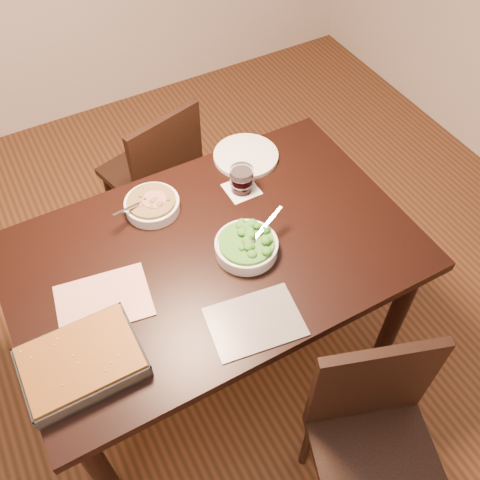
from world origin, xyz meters
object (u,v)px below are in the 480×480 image
at_px(baking_dish, 82,362).
at_px(wine_tumbler, 242,179).
at_px(stew_bowl, 152,204).
at_px(chair_far, 157,170).
at_px(broccoli_bowl, 246,246).
at_px(chair_near, 374,434).
at_px(dinner_plate, 246,156).
at_px(table, 214,266).

xyz_separation_m(baking_dish, wine_tumbler, (0.76, 0.42, 0.03)).
height_order(baking_dish, wine_tumbler, wine_tumbler).
height_order(stew_bowl, chair_far, stew_bowl).
bearing_deg(stew_bowl, broccoli_bowl, -58.56).
bearing_deg(broccoli_bowl, wine_tumbler, 64.26).
xyz_separation_m(broccoli_bowl, chair_near, (0.10, -0.67, -0.31)).
bearing_deg(broccoli_bowl, chair_near, -81.40).
distance_m(broccoli_bowl, chair_far, 0.89).
relative_size(stew_bowl, chair_near, 0.26).
relative_size(wine_tumbler, dinner_plate, 0.38).
height_order(baking_dish, chair_far, same).
distance_m(stew_bowl, chair_near, 1.10).
bearing_deg(baking_dish, wine_tumbler, 28.67).
bearing_deg(chair_near, chair_far, 113.14).
bearing_deg(broccoli_bowl, stew_bowl, 121.44).
height_order(table, dinner_plate, dinner_plate).
bearing_deg(stew_bowl, chair_near, -72.98).
bearing_deg(baking_dish, chair_far, 57.89).
bearing_deg(broccoli_bowl, dinner_plate, 61.01).
relative_size(broccoli_bowl, chair_near, 0.29).
height_order(stew_bowl, wine_tumbler, wine_tumbler).
height_order(table, wine_tumbler, wine_tumbler).
relative_size(wine_tumbler, chair_far, 0.12).
distance_m(wine_tumbler, chair_near, 1.00).
distance_m(wine_tumbler, dinner_plate, 0.19).
bearing_deg(chair_near, wine_tumbler, 106.85).
distance_m(table, wine_tumbler, 0.35).
xyz_separation_m(broccoli_bowl, wine_tumbler, (0.13, 0.27, 0.03)).
relative_size(baking_dish, dinner_plate, 1.32).
distance_m(stew_bowl, dinner_plate, 0.45).
xyz_separation_m(stew_bowl, wine_tumbler, (0.34, -0.07, 0.03)).
bearing_deg(dinner_plate, wine_tumbler, -124.38).
bearing_deg(table, chair_far, 83.94).
distance_m(dinner_plate, chair_near, 1.13).
height_order(broccoli_bowl, wine_tumbler, wine_tumbler).
distance_m(table, baking_dish, 0.59).
relative_size(stew_bowl, wine_tumbler, 2.20).
bearing_deg(baking_dish, stew_bowl, 48.75).
relative_size(table, wine_tumbler, 13.99).
distance_m(baking_dish, chair_near, 0.95).
relative_size(baking_dish, wine_tumbler, 3.42).
bearing_deg(wine_tumbler, broccoli_bowl, -115.74).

